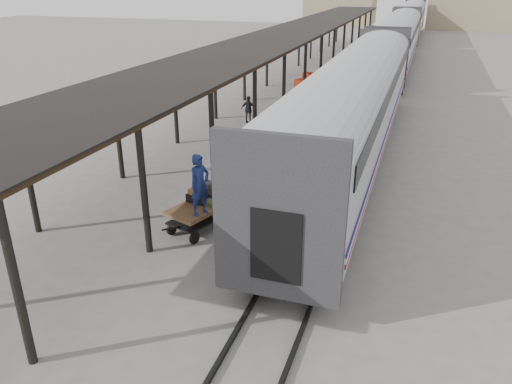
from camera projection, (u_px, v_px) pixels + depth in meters
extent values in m
plane|color=slate|center=(216.00, 229.00, 16.47)|extent=(160.00, 160.00, 0.00)
cube|color=silver|center=(355.00, 104.00, 21.47)|extent=(3.00, 24.00, 2.90)
cube|color=#28282B|center=(278.00, 223.00, 11.11)|extent=(3.04, 0.22, 3.50)
cube|color=black|center=(321.00, 81.00, 21.56)|extent=(0.04, 22.08, 0.65)
cube|color=black|center=(352.00, 142.00, 22.15)|extent=(2.55, 23.04, 0.50)
cube|color=silver|center=(397.00, 39.00, 44.12)|extent=(3.00, 24.00, 2.90)
cube|color=#28282B|center=(385.00, 58.00, 33.75)|extent=(3.04, 0.22, 3.50)
cube|color=black|center=(381.00, 28.00, 44.21)|extent=(0.04, 22.08, 0.65)
cube|color=black|center=(395.00, 59.00, 44.79)|extent=(2.55, 23.04, 0.50)
cube|color=silver|center=(411.00, 18.00, 66.77)|extent=(3.00, 24.00, 2.90)
cube|color=#28282B|center=(406.00, 26.00, 56.40)|extent=(3.04, 0.22, 3.50)
cube|color=black|center=(400.00, 11.00, 66.85)|extent=(0.04, 22.08, 0.65)
cube|color=black|center=(409.00, 32.00, 67.44)|extent=(2.55, 23.04, 0.50)
cube|color=black|center=(269.00, 181.00, 14.61)|extent=(0.50, 1.70, 2.00)
imported|color=white|center=(269.00, 185.00, 14.67)|extent=(0.72, 0.89, 1.72)
cube|color=#93643F|center=(254.00, 204.00, 14.89)|extent=(0.57, 0.25, 0.42)
cube|color=#422B19|center=(298.00, 31.00, 36.78)|extent=(4.60, 64.00, 0.18)
cube|color=black|center=(298.00, 29.00, 36.73)|extent=(4.90, 64.30, 0.06)
cylinder|color=black|center=(271.00, 58.00, 38.17)|extent=(0.20, 0.20, 4.00)
cylinder|color=black|center=(340.00, 24.00, 65.17)|extent=(0.20, 0.20, 4.00)
cylinder|color=black|center=(16.00, 283.00, 9.97)|extent=(0.20, 0.20, 4.00)
cylinder|color=black|center=(324.00, 60.00, 36.97)|extent=(0.20, 0.20, 4.00)
cylinder|color=black|center=(372.00, 25.00, 63.97)|extent=(0.20, 0.20, 4.00)
cube|color=black|center=(386.00, 68.00, 45.33)|extent=(0.10, 150.00, 0.12)
cube|color=black|center=(402.00, 69.00, 44.91)|extent=(0.10, 150.00, 0.12)
cube|color=tan|center=(488.00, 3.00, 78.74)|extent=(18.00, 10.00, 8.00)
cube|color=tan|center=(341.00, 6.00, 89.62)|extent=(12.00, 8.00, 6.00)
cube|color=brown|center=(202.00, 206.00, 16.20)|extent=(1.94, 2.67, 0.12)
cube|color=black|center=(203.00, 216.00, 16.34)|extent=(1.82, 2.55, 0.06)
cylinder|color=black|center=(172.00, 229.00, 16.02)|extent=(0.20, 0.40, 0.40)
cylinder|color=black|center=(194.00, 238.00, 15.47)|extent=(0.20, 0.40, 0.40)
cylinder|color=black|center=(211.00, 209.00, 17.42)|extent=(0.20, 0.40, 0.40)
cylinder|color=black|center=(233.00, 216.00, 16.86)|extent=(0.20, 0.40, 0.40)
cube|color=#3C3C3F|center=(208.00, 194.00, 16.67)|extent=(0.74, 0.55, 0.23)
cube|color=#93643F|center=(224.00, 197.00, 16.48)|extent=(0.63, 0.59, 0.19)
cube|color=black|center=(198.00, 198.00, 16.33)|extent=(0.75, 0.61, 0.26)
cube|color=#465231|center=(211.00, 203.00, 16.06)|extent=(0.51, 0.42, 0.16)
cube|color=#4A2F1D|center=(208.00, 189.00, 16.53)|extent=(0.60, 0.53, 0.18)
cube|color=#93643F|center=(197.00, 192.00, 16.25)|extent=(0.58, 0.47, 0.20)
cube|color=#3C3C3F|center=(208.00, 184.00, 16.43)|extent=(0.55, 0.48, 0.16)
cube|color=maroon|center=(306.00, 86.00, 35.31)|extent=(1.52, 1.86, 0.97)
cube|color=maroon|center=(310.00, 76.00, 35.35)|extent=(1.09, 0.95, 0.38)
cylinder|color=black|center=(296.00, 92.00, 35.32)|extent=(0.27, 0.41, 0.39)
cylinder|color=black|center=(306.00, 93.00, 34.80)|extent=(0.27, 0.41, 0.39)
cylinder|color=black|center=(306.00, 89.00, 36.13)|extent=(0.27, 0.41, 0.39)
cylinder|color=black|center=(316.00, 91.00, 35.61)|extent=(0.27, 0.41, 0.39)
imported|color=navy|center=(200.00, 185.00, 15.16)|extent=(0.73, 0.84, 1.94)
imported|color=black|center=(249.00, 110.00, 28.17)|extent=(0.92, 0.43, 1.54)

